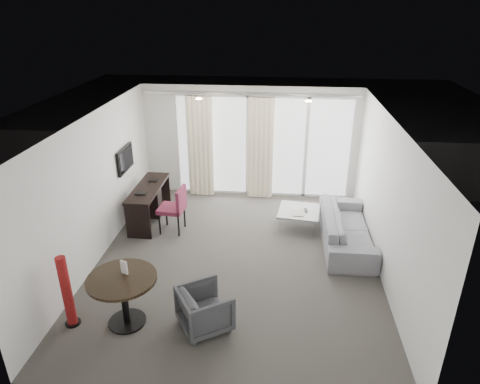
# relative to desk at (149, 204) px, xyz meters

# --- Properties ---
(floor) EXTENTS (5.00, 6.00, 0.00)m
(floor) POSITION_rel_desk_xyz_m (2.01, -1.38, -0.39)
(floor) COLOR #44413C
(floor) RESTS_ON ground
(ceiling) EXTENTS (5.00, 6.00, 0.00)m
(ceiling) POSITION_rel_desk_xyz_m (2.01, -1.38, 2.21)
(ceiling) COLOR white
(ceiling) RESTS_ON ground
(wall_left) EXTENTS (0.00, 6.00, 2.60)m
(wall_left) POSITION_rel_desk_xyz_m (-0.49, -1.38, 0.91)
(wall_left) COLOR silver
(wall_left) RESTS_ON ground
(wall_right) EXTENTS (0.00, 6.00, 2.60)m
(wall_right) POSITION_rel_desk_xyz_m (4.51, -1.38, 0.91)
(wall_right) COLOR silver
(wall_right) RESTS_ON ground
(wall_front) EXTENTS (5.00, 0.00, 2.60)m
(wall_front) POSITION_rel_desk_xyz_m (2.01, -4.38, 0.91)
(wall_front) COLOR silver
(wall_front) RESTS_ON ground
(window_panel) EXTENTS (4.00, 0.02, 2.38)m
(window_panel) POSITION_rel_desk_xyz_m (2.31, 1.61, 0.81)
(window_panel) COLOR white
(window_panel) RESTS_ON ground
(window_frame) EXTENTS (4.10, 0.06, 2.44)m
(window_frame) POSITION_rel_desk_xyz_m (2.31, 1.59, 0.81)
(window_frame) COLOR white
(window_frame) RESTS_ON ground
(curtain_left) EXTENTS (0.60, 0.20, 2.38)m
(curtain_left) POSITION_rel_desk_xyz_m (0.86, 1.44, 0.81)
(curtain_left) COLOR #F0E3BE
(curtain_left) RESTS_ON ground
(curtain_right) EXTENTS (0.60, 0.20, 2.38)m
(curtain_right) POSITION_rel_desk_xyz_m (2.26, 1.44, 0.81)
(curtain_right) COLOR #F0E3BE
(curtain_right) RESTS_ON ground
(curtain_track) EXTENTS (4.80, 0.04, 0.04)m
(curtain_track) POSITION_rel_desk_xyz_m (2.01, 1.44, 2.06)
(curtain_track) COLOR #B2B2B7
(curtain_track) RESTS_ON ceiling
(downlight_a) EXTENTS (0.12, 0.12, 0.02)m
(downlight_a) POSITION_rel_desk_xyz_m (1.11, 0.22, 2.20)
(downlight_a) COLOR #FFE0B2
(downlight_a) RESTS_ON ceiling
(downlight_b) EXTENTS (0.12, 0.12, 0.02)m
(downlight_b) POSITION_rel_desk_xyz_m (3.21, 0.22, 2.20)
(downlight_b) COLOR #FFE0B2
(downlight_b) RESTS_ON ceiling
(desk) EXTENTS (0.52, 1.65, 0.77)m
(desk) POSITION_rel_desk_xyz_m (0.00, 0.00, 0.00)
(desk) COLOR black
(desk) RESTS_ON floor
(tv) EXTENTS (0.05, 0.80, 0.50)m
(tv) POSITION_rel_desk_xyz_m (-0.45, 0.07, 0.96)
(tv) COLOR black
(tv) RESTS_ON wall_left
(desk_chair) EXTENTS (0.57, 0.54, 0.96)m
(desk_chair) POSITION_rel_desk_xyz_m (0.58, -0.39, 0.10)
(desk_chair) COLOR maroon
(desk_chair) RESTS_ON floor
(round_table) EXTENTS (1.30, 1.30, 0.79)m
(round_table) POSITION_rel_desk_xyz_m (0.58, -3.16, 0.01)
(round_table) COLOR black
(round_table) RESTS_ON floor
(menu_card) EXTENTS (0.11, 0.06, 0.21)m
(menu_card) POSITION_rel_desk_xyz_m (0.59, -3.06, 0.33)
(menu_card) COLOR white
(menu_card) RESTS_ON round_table
(red_lamp) EXTENTS (0.27, 0.27, 1.14)m
(red_lamp) POSITION_rel_desk_xyz_m (-0.21, -3.26, 0.18)
(red_lamp) COLOR maroon
(red_lamp) RESTS_ON floor
(tub_armchair) EXTENTS (0.95, 0.94, 0.63)m
(tub_armchair) POSITION_rel_desk_xyz_m (1.74, -3.13, -0.07)
(tub_armchair) COLOR #3B3B3F
(tub_armchair) RESTS_ON floor
(coffee_table) EXTENTS (0.92, 0.92, 0.37)m
(coffee_table) POSITION_rel_desk_xyz_m (3.15, 0.04, -0.20)
(coffee_table) COLOR gray
(coffee_table) RESTS_ON floor
(remote) EXTENTS (0.07, 0.18, 0.02)m
(remote) POSITION_rel_desk_xyz_m (3.29, 0.03, -0.03)
(remote) COLOR black
(remote) RESTS_ON coffee_table
(magazine) EXTENTS (0.25, 0.32, 0.02)m
(magazine) POSITION_rel_desk_xyz_m (3.13, -0.10, -0.03)
(magazine) COLOR gray
(magazine) RESTS_ON coffee_table
(sofa) EXTENTS (0.88, 2.26, 0.66)m
(sofa) POSITION_rel_desk_xyz_m (4.05, -0.55, -0.06)
(sofa) COLOR gray
(sofa) RESTS_ON floor
(terrace_slab) EXTENTS (5.60, 3.00, 0.12)m
(terrace_slab) POSITION_rel_desk_xyz_m (2.31, 3.12, -0.45)
(terrace_slab) COLOR #4D4D50
(terrace_slab) RESTS_ON ground
(rattan_chair_a) EXTENTS (0.62, 0.62, 0.77)m
(rattan_chair_a) POSITION_rel_desk_xyz_m (2.50, 2.68, -0.00)
(rattan_chair_a) COLOR brown
(rattan_chair_a) RESTS_ON terrace_slab
(rattan_chair_b) EXTENTS (0.66, 0.66, 0.80)m
(rattan_chair_b) POSITION_rel_desk_xyz_m (3.66, 2.66, 0.01)
(rattan_chair_b) COLOR brown
(rattan_chair_b) RESTS_ON terrace_slab
(rattan_table) EXTENTS (0.53, 0.53, 0.46)m
(rattan_table) POSITION_rel_desk_xyz_m (3.68, 3.07, -0.16)
(rattan_table) COLOR brown
(rattan_table) RESTS_ON terrace_slab
(balustrade) EXTENTS (5.50, 0.06, 1.05)m
(balustrade) POSITION_rel_desk_xyz_m (2.31, 4.57, 0.11)
(balustrade) COLOR #B2B2B7
(balustrade) RESTS_ON terrace_slab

